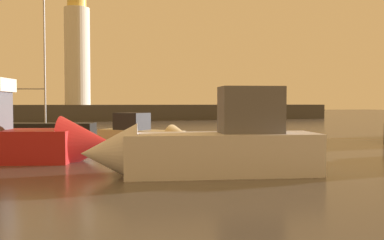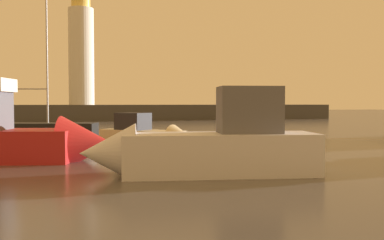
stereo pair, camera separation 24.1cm
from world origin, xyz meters
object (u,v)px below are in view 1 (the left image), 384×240
object	(u,v)px
motorboat_1	(200,147)
lighthouse	(77,49)
motorboat_5	(11,136)
sailboat_moored	(34,131)
motorboat_4	(151,137)

from	to	relation	value
motorboat_1	lighthouse	bearing A→B (deg)	93.34
lighthouse	motorboat_5	bearing A→B (deg)	-95.18
motorboat_1	motorboat_5	world-z (taller)	motorboat_5
lighthouse	sailboat_moored	xyz separation A→B (m)	(-3.74, -32.55, -9.56)
motorboat_1	sailboat_moored	bearing A→B (deg)	112.14
motorboat_4	sailboat_moored	world-z (taller)	sailboat_moored
motorboat_4	motorboat_5	size ratio (longest dim) A/B	0.63
lighthouse	sailboat_moored	distance (m)	34.13
lighthouse	motorboat_5	distance (m)	44.34
motorboat_5	motorboat_1	bearing A→B (deg)	-39.21
lighthouse	motorboat_5	world-z (taller)	lighthouse
lighthouse	motorboat_4	distance (m)	40.87
motorboat_4	sailboat_moored	bearing A→B (deg)	132.95
motorboat_1	motorboat_5	bearing A→B (deg)	140.79
motorboat_5	sailboat_moored	bearing A→B (deg)	89.05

